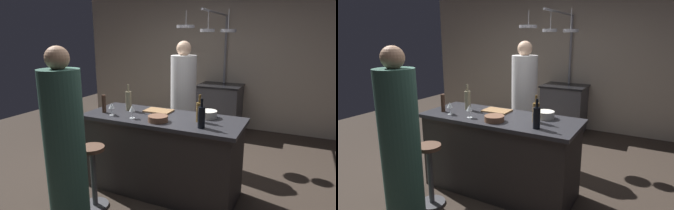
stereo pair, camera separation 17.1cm
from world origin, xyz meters
TOP-DOWN VIEW (x-y plane):
  - ground_plane at (0.00, 0.00)m, footprint 9.00×9.00m
  - back_wall at (0.00, 2.85)m, footprint 6.40×0.16m
  - kitchen_island at (0.00, 0.00)m, footprint 1.80×0.72m
  - stove_range at (0.00, 2.45)m, footprint 0.80×0.64m
  - chef at (-0.13, 0.94)m, footprint 0.36×0.36m
  - bar_stool_left at (-0.50, -0.62)m, footprint 0.28×0.28m
  - guest_left at (-0.50, -0.97)m, footprint 0.36×0.36m
  - overhead_pot_rack at (-0.01, 1.88)m, footprint 0.90×1.46m
  - potted_plant at (-1.62, 1.47)m, footprint 0.36×0.36m
  - cutting_board at (-0.14, 0.17)m, footprint 0.32×0.22m
  - pepper_mill at (-0.70, -0.13)m, footprint 0.05×0.05m
  - wine_bottle_dark at (0.53, -0.20)m, footprint 0.07×0.07m
  - wine_bottle_amber at (0.44, -0.01)m, footprint 0.07×0.07m
  - wine_bottle_white at (-0.49, 0.07)m, footprint 0.07×0.07m
  - wine_glass_by_chef at (-0.26, -0.21)m, footprint 0.07×0.07m
  - wine_glass_near_right_guest at (-0.54, -0.20)m, footprint 0.07×0.07m
  - mixing_bowl_wooden at (0.05, -0.19)m, footprint 0.21×0.21m
  - mixing_bowl_ceramic at (0.47, 0.18)m, footprint 0.20×0.20m

SIDE VIEW (x-z plane):
  - ground_plane at x=0.00m, z-range 0.00..0.00m
  - potted_plant at x=-1.62m, z-range 0.04..0.56m
  - bar_stool_left at x=-0.50m, z-range 0.04..0.72m
  - stove_range at x=0.00m, z-range 0.00..0.89m
  - kitchen_island at x=0.00m, z-range 0.00..0.90m
  - guest_left at x=-0.50m, z-range -0.06..1.64m
  - chef at x=-0.13m, z-range -0.06..1.65m
  - cutting_board at x=-0.14m, z-range 0.90..0.92m
  - mixing_bowl_wooden at x=0.05m, z-range 0.90..0.96m
  - mixing_bowl_ceramic at x=0.47m, z-range 0.90..0.98m
  - pepper_mill at x=-0.70m, z-range 0.90..1.11m
  - wine_glass_by_chef at x=-0.26m, z-range 0.93..1.08m
  - wine_glass_near_right_guest at x=-0.54m, z-range 0.93..1.08m
  - wine_bottle_amber at x=0.44m, z-range 0.86..1.15m
  - wine_bottle_dark at x=0.53m, z-range 0.86..1.16m
  - wine_bottle_white at x=-0.49m, z-range 0.86..1.18m
  - back_wall at x=0.00m, z-range 0.00..2.60m
  - overhead_pot_rack at x=-0.01m, z-range 0.59..2.76m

